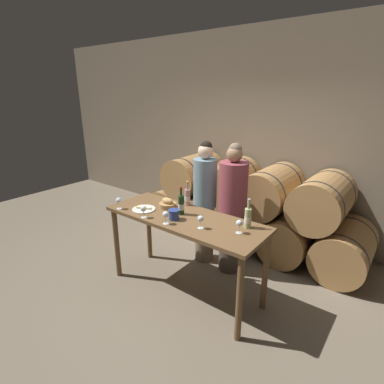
{
  "coord_description": "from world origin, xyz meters",
  "views": [
    {
      "loc": [
        1.91,
        -2.35,
        2.27
      ],
      "look_at": [
        0.0,
        0.14,
        1.2
      ],
      "focal_mm": 28.0,
      "sensor_mm": 36.0,
      "label": 1
    }
  ],
  "objects_px": {
    "person_right": "(232,209)",
    "wine_glass_left": "(143,209)",
    "wine_glass_far_left": "(119,201)",
    "wine_bottle_red": "(181,205)",
    "wine_bottle_white": "(248,218)",
    "wine_bottle_rose": "(187,197)",
    "blue_crock": "(174,214)",
    "wine_glass_right": "(201,219)",
    "person_left": "(205,201)",
    "bread_basket": "(168,204)",
    "cheese_plate": "(144,209)",
    "wine_glass_far_right": "(239,224)",
    "tasting_table": "(185,227)",
    "wine_glass_center": "(166,215)"
  },
  "relations": [
    {
      "from": "wine_glass_far_left",
      "to": "wine_bottle_red",
      "type": "bearing_deg",
      "value": 25.14
    },
    {
      "from": "wine_glass_far_right",
      "to": "wine_bottle_rose",
      "type": "bearing_deg",
      "value": 161.65
    },
    {
      "from": "wine_bottle_white",
      "to": "bread_basket",
      "type": "height_order",
      "value": "wine_bottle_white"
    },
    {
      "from": "wine_bottle_white",
      "to": "wine_glass_far_left",
      "type": "distance_m",
      "value": 1.5
    },
    {
      "from": "bread_basket",
      "to": "cheese_plate",
      "type": "height_order",
      "value": "bread_basket"
    },
    {
      "from": "wine_glass_far_left",
      "to": "wine_glass_right",
      "type": "xyz_separation_m",
      "value": [
        1.06,
        0.16,
        0.0
      ]
    },
    {
      "from": "cheese_plate",
      "to": "wine_glass_far_right",
      "type": "relative_size",
      "value": 1.95
    },
    {
      "from": "tasting_table",
      "to": "cheese_plate",
      "type": "bearing_deg",
      "value": -165.17
    },
    {
      "from": "person_left",
      "to": "person_right",
      "type": "xyz_separation_m",
      "value": [
        0.42,
        -0.0,
        -0.01
      ]
    },
    {
      "from": "tasting_table",
      "to": "wine_bottle_rose",
      "type": "distance_m",
      "value": 0.43
    },
    {
      "from": "wine_glass_far_left",
      "to": "tasting_table",
      "type": "bearing_deg",
      "value": 20.79
    },
    {
      "from": "wine_glass_left",
      "to": "wine_glass_center",
      "type": "relative_size",
      "value": 1.0
    },
    {
      "from": "blue_crock",
      "to": "wine_glass_far_left",
      "type": "distance_m",
      "value": 0.73
    },
    {
      "from": "wine_glass_far_right",
      "to": "wine_bottle_red",
      "type": "bearing_deg",
      "value": 178.39
    },
    {
      "from": "blue_crock",
      "to": "wine_glass_far_right",
      "type": "relative_size",
      "value": 0.87
    },
    {
      "from": "wine_bottle_white",
      "to": "person_left",
      "type": "bearing_deg",
      "value": 149.04
    },
    {
      "from": "blue_crock",
      "to": "cheese_plate",
      "type": "distance_m",
      "value": 0.46
    },
    {
      "from": "person_right",
      "to": "wine_glass_far_right",
      "type": "relative_size",
      "value": 12.29
    },
    {
      "from": "wine_bottle_red",
      "to": "blue_crock",
      "type": "height_order",
      "value": "wine_bottle_red"
    },
    {
      "from": "person_left",
      "to": "wine_glass_right",
      "type": "distance_m",
      "value": 1.02
    },
    {
      "from": "tasting_table",
      "to": "wine_bottle_white",
      "type": "relative_size",
      "value": 6.06
    },
    {
      "from": "wine_bottle_red",
      "to": "wine_glass_far_right",
      "type": "bearing_deg",
      "value": -1.61
    },
    {
      "from": "wine_glass_left",
      "to": "wine_glass_right",
      "type": "xyz_separation_m",
      "value": [
        0.65,
        0.16,
        0.0
      ]
    },
    {
      "from": "wine_bottle_white",
      "to": "wine_bottle_rose",
      "type": "xyz_separation_m",
      "value": [
        -0.87,
        0.12,
        -0.0
      ]
    },
    {
      "from": "person_right",
      "to": "wine_glass_left",
      "type": "height_order",
      "value": "person_right"
    },
    {
      "from": "wine_bottle_red",
      "to": "wine_glass_center",
      "type": "bearing_deg",
      "value": -83.23
    },
    {
      "from": "cheese_plate",
      "to": "wine_glass_far_right",
      "type": "distance_m",
      "value": 1.18
    },
    {
      "from": "wine_glass_far_right",
      "to": "wine_glass_center",
      "type": "bearing_deg",
      "value": -158.76
    },
    {
      "from": "wine_glass_far_left",
      "to": "bread_basket",
      "type": "bearing_deg",
      "value": 42.18
    },
    {
      "from": "wine_bottle_white",
      "to": "wine_glass_left",
      "type": "distance_m",
      "value": 1.12
    },
    {
      "from": "wine_bottle_white",
      "to": "wine_glass_left",
      "type": "relative_size",
      "value": 2.23
    },
    {
      "from": "blue_crock",
      "to": "bread_basket",
      "type": "xyz_separation_m",
      "value": [
        -0.29,
        0.22,
        -0.02
      ]
    },
    {
      "from": "person_left",
      "to": "blue_crock",
      "type": "distance_m",
      "value": 0.88
    },
    {
      "from": "blue_crock",
      "to": "wine_bottle_red",
      "type": "bearing_deg",
      "value": 100.36
    },
    {
      "from": "wine_bottle_red",
      "to": "wine_glass_left",
      "type": "xyz_separation_m",
      "value": [
        -0.26,
        -0.32,
        -0.01
      ]
    },
    {
      "from": "blue_crock",
      "to": "wine_glass_right",
      "type": "relative_size",
      "value": 0.87
    },
    {
      "from": "tasting_table",
      "to": "wine_bottle_white",
      "type": "height_order",
      "value": "wine_bottle_white"
    },
    {
      "from": "wine_glass_right",
      "to": "cheese_plate",
      "type": "bearing_deg",
      "value": -179.69
    },
    {
      "from": "person_right",
      "to": "cheese_plate",
      "type": "distance_m",
      "value": 1.1
    },
    {
      "from": "bread_basket",
      "to": "wine_glass_left",
      "type": "bearing_deg",
      "value": -90.56
    },
    {
      "from": "wine_bottle_red",
      "to": "wine_bottle_white",
      "type": "distance_m",
      "value": 0.76
    },
    {
      "from": "wine_bottle_red",
      "to": "wine_bottle_white",
      "type": "relative_size",
      "value": 1.04
    },
    {
      "from": "wine_glass_far_left",
      "to": "person_left",
      "type": "bearing_deg",
      "value": 62.54
    },
    {
      "from": "wine_glass_left",
      "to": "person_left",
      "type": "bearing_deg",
      "value": 83.99
    },
    {
      "from": "bread_basket",
      "to": "wine_bottle_red",
      "type": "bearing_deg",
      "value": -13.28
    },
    {
      "from": "wine_bottle_red",
      "to": "cheese_plate",
      "type": "distance_m",
      "value": 0.47
    },
    {
      "from": "wine_bottle_rose",
      "to": "wine_glass_far_right",
      "type": "height_order",
      "value": "wine_bottle_rose"
    },
    {
      "from": "wine_bottle_white",
      "to": "wine_glass_right",
      "type": "distance_m",
      "value": 0.47
    },
    {
      "from": "person_left",
      "to": "wine_bottle_rose",
      "type": "bearing_deg",
      "value": -85.04
    },
    {
      "from": "cheese_plate",
      "to": "wine_glass_center",
      "type": "bearing_deg",
      "value": -15.75
    }
  ]
}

